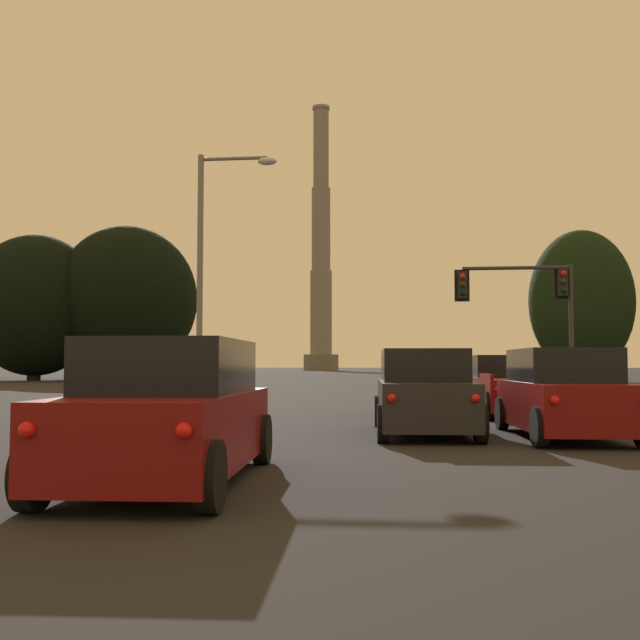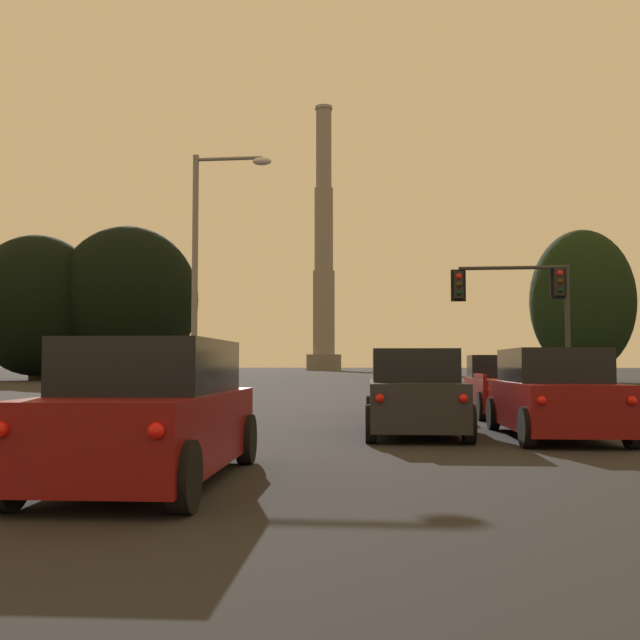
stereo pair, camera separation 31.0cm
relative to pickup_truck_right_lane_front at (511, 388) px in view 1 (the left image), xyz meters
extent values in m
cube|color=maroon|center=(0.00, -0.32, -0.14)|extent=(2.04, 5.42, 0.88)
cube|color=black|center=(-0.01, 1.43, 0.66)|extent=(1.85, 1.81, 0.72)
cube|color=maroon|center=(-0.93, -1.72, 0.38)|extent=(0.12, 2.43, 0.16)
cube|color=maroon|center=(0.95, -1.70, 0.38)|extent=(0.12, 2.43, 0.16)
cylinder|color=black|center=(-1.00, 1.87, -0.40)|extent=(0.23, 0.80, 0.80)
cylinder|color=black|center=(0.96, 1.88, -0.40)|extent=(0.23, 0.80, 0.80)
cylinder|color=black|center=(-0.96, -2.53, -0.40)|extent=(0.23, 0.80, 0.80)
cylinder|color=black|center=(1.00, -2.51, -0.40)|extent=(0.23, 0.80, 0.80)
sphere|color=red|center=(-0.80, -3.05, 0.05)|extent=(0.17, 0.17, 0.17)
sphere|color=red|center=(0.84, -3.04, 0.05)|extent=(0.17, 0.17, 0.17)
cube|color=maroon|center=(-2.88, -0.70, -0.28)|extent=(1.72, 4.00, 0.72)
cube|color=black|center=(-2.88, -1.10, 0.36)|extent=(1.56, 1.90, 0.55)
cylinder|color=black|center=(-3.72, 0.92, -0.50)|extent=(0.22, 0.60, 0.60)
cylinder|color=black|center=(-2.04, 0.93, -0.50)|extent=(0.22, 0.60, 0.60)
cylinder|color=black|center=(-3.71, -2.33, -0.50)|extent=(0.22, 0.60, 0.60)
cylinder|color=black|center=(-2.03, -2.32, -0.50)|extent=(0.22, 0.60, 0.60)
sphere|color=red|center=(-3.55, -2.72, -0.12)|extent=(0.17, 0.17, 0.17)
sphere|color=red|center=(-2.19, -2.72, -0.12)|extent=(0.17, 0.17, 0.17)
cube|color=#232328|center=(-2.86, -6.60, -0.12)|extent=(2.12, 4.88, 0.95)
cube|color=black|center=(-2.86, -6.48, 0.71)|extent=(1.90, 2.87, 0.70)
cylinder|color=black|center=(-3.88, -4.72, -0.42)|extent=(0.25, 0.77, 0.76)
cylinder|color=black|center=(-2.00, -4.64, -0.42)|extent=(0.25, 0.77, 0.76)
cylinder|color=black|center=(-3.71, -8.56, -0.42)|extent=(0.25, 0.77, 0.76)
cylinder|color=black|center=(-1.83, -8.48, -0.42)|extent=(0.25, 0.77, 0.76)
sphere|color=red|center=(-3.53, -9.05, 0.09)|extent=(0.17, 0.17, 0.17)
sphere|color=red|center=(-1.97, -8.98, 0.09)|extent=(0.17, 0.17, 0.17)
cube|color=maroon|center=(-6.37, -13.76, -0.12)|extent=(2.12, 4.88, 0.95)
cube|color=black|center=(-6.37, -13.64, 0.71)|extent=(1.89, 2.87, 0.70)
cylinder|color=black|center=(-7.39, -11.87, -0.42)|extent=(0.25, 0.77, 0.76)
cylinder|color=black|center=(-5.51, -11.79, -0.42)|extent=(0.25, 0.77, 0.76)
cylinder|color=black|center=(-7.23, -15.72, -0.42)|extent=(0.25, 0.77, 0.76)
cylinder|color=black|center=(-5.35, -15.64, -0.42)|extent=(0.25, 0.77, 0.76)
sphere|color=red|center=(-7.05, -16.21, 0.09)|extent=(0.17, 0.17, 0.17)
sphere|color=red|center=(-5.49, -16.14, 0.09)|extent=(0.17, 0.17, 0.17)
cube|color=maroon|center=(0.02, -7.14, -0.12)|extent=(2.11, 4.87, 0.95)
cube|color=black|center=(0.02, -7.02, 0.71)|extent=(1.89, 2.87, 0.70)
cylinder|color=black|center=(-0.99, -5.25, -0.42)|extent=(0.25, 0.77, 0.76)
cylinder|color=black|center=(0.89, -5.18, -0.42)|extent=(0.25, 0.77, 0.76)
cylinder|color=black|center=(-0.84, -9.10, -0.42)|extent=(0.25, 0.77, 0.76)
sphere|color=red|center=(-0.66, -9.59, 0.09)|extent=(0.17, 0.17, 0.17)
cylinder|color=#2D2D30|center=(3.16, 5.95, 1.86)|extent=(0.18, 0.18, 5.32)
cylinder|color=black|center=(3.16, 5.95, -0.75)|extent=(0.40, 0.40, 0.10)
cube|color=black|center=(2.87, 5.95, 3.85)|extent=(0.34, 0.34, 1.04)
cube|color=black|center=(2.87, 6.13, 3.85)|extent=(0.58, 0.03, 1.25)
sphere|color=red|center=(2.87, 5.76, 4.17)|extent=(0.22, 0.22, 0.22)
sphere|color=#352604|center=(2.87, 5.76, 3.85)|extent=(0.22, 0.22, 0.22)
sphere|color=black|center=(2.87, 5.76, 3.53)|extent=(0.22, 0.22, 0.22)
cylinder|color=#2D2D30|center=(1.13, 5.95, 4.42)|extent=(4.06, 0.14, 0.14)
sphere|color=#2D2D30|center=(3.16, 5.95, 4.42)|extent=(0.18, 0.18, 0.18)
cube|color=black|center=(-0.90, 5.95, 3.78)|extent=(0.34, 0.34, 1.04)
cube|color=black|center=(-0.90, 6.13, 3.78)|extent=(0.58, 0.03, 1.25)
sphere|color=red|center=(-0.90, 5.76, 4.10)|extent=(0.22, 0.22, 0.22)
sphere|color=#352604|center=(-0.90, 5.76, 3.78)|extent=(0.22, 0.22, 0.22)
sphere|color=black|center=(-0.90, 5.76, 3.46)|extent=(0.22, 0.22, 0.22)
cylinder|color=slate|center=(-9.94, 0.93, 3.47)|extent=(0.20, 0.20, 8.54)
cylinder|color=slate|center=(-8.81, 0.93, 7.58)|extent=(2.25, 0.12, 0.12)
sphere|color=slate|center=(-9.94, 0.93, 7.58)|extent=(0.20, 0.20, 0.20)
ellipsoid|color=silver|center=(-7.69, 0.93, 7.46)|extent=(0.64, 0.36, 0.26)
cylinder|color=slate|center=(-20.59, 145.29, 1.02)|extent=(7.91, 7.91, 3.65)
cylinder|color=gray|center=(-20.59, 145.29, 12.38)|extent=(4.94, 4.94, 19.07)
cylinder|color=gray|center=(-20.59, 145.29, 31.46)|extent=(4.25, 4.25, 19.07)
cylinder|color=gray|center=(-20.59, 145.29, 50.53)|extent=(3.56, 3.56, 19.07)
cylinder|color=gray|center=(-20.59, 145.29, 59.72)|extent=(3.99, 3.99, 0.70)
cylinder|color=black|center=(-36.84, 42.84, 0.23)|extent=(1.23, 1.23, 2.06)
ellipsoid|color=black|center=(-36.84, 42.84, 6.18)|extent=(12.26, 11.04, 13.11)
cylinder|color=black|center=(-33.46, 53.63, 1.11)|extent=(1.15, 1.15, 3.83)
ellipsoid|color=black|center=(-33.46, 53.63, 8.26)|extent=(11.46, 10.32, 13.94)
cylinder|color=black|center=(-28.77, 44.62, 0.36)|extent=(1.33, 1.33, 2.34)
ellipsoid|color=black|center=(-28.77, 44.62, 6.76)|extent=(13.30, 11.97, 13.94)
cylinder|color=black|center=(12.11, 41.78, 0.31)|extent=(0.87, 0.87, 2.24)
ellipsoid|color=black|center=(12.11, 41.78, 6.00)|extent=(8.69, 7.82, 12.19)
camera|label=1|loc=(-3.43, -23.24, 0.74)|focal=42.00mm
camera|label=2|loc=(-3.12, -23.21, 0.74)|focal=42.00mm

